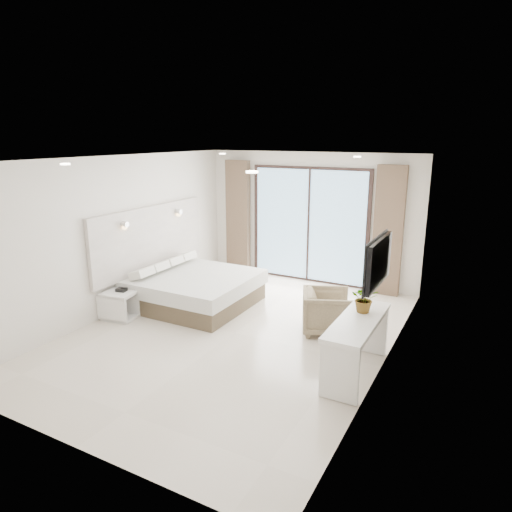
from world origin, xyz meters
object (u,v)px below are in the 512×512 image
(nightstand, at_px, (120,305))
(console_desk, at_px, (357,334))
(bed, at_px, (194,289))
(armchair, at_px, (327,309))

(nightstand, xyz_separation_m, console_desk, (4.05, 0.05, 0.32))
(bed, distance_m, console_desk, 3.53)
(bed, bearing_deg, nightstand, -121.67)
(console_desk, height_order, armchair, console_desk)
(console_desk, bearing_deg, nightstand, -179.31)
(armchair, bearing_deg, nightstand, 86.40)
(nightstand, distance_m, armchair, 3.46)
(nightstand, relative_size, console_desk, 0.37)
(armchair, bearing_deg, console_desk, -167.36)
(console_desk, distance_m, armchair, 1.37)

